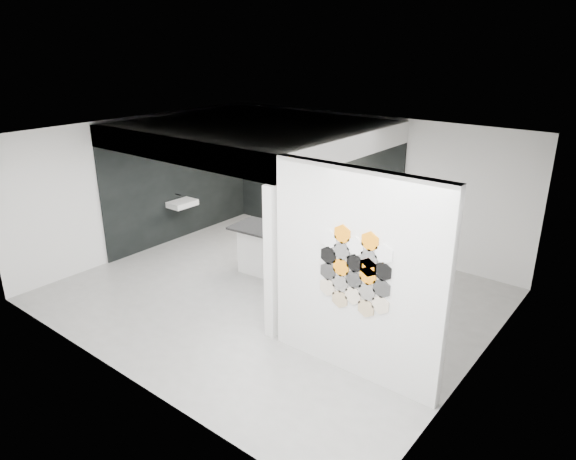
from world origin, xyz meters
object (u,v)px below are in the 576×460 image
(partition_panel, at_px, (356,276))
(glass_bowl, at_px, (367,186))
(utensil_cup, at_px, (277,170))
(stockpot, at_px, (284,169))
(wall_basin, at_px, (182,204))
(kettle, at_px, (344,180))
(glass_vase, at_px, (367,186))
(kitchen_island, at_px, (280,252))
(bottle_dark, at_px, (307,173))

(partition_panel, bearing_deg, glass_bowl, 118.23)
(utensil_cup, bearing_deg, stockpot, 0.00)
(glass_bowl, bearing_deg, wall_basin, -148.65)
(kettle, relative_size, glass_vase, 1.55)
(stockpot, height_order, kettle, stockpot)
(partition_panel, bearing_deg, kitchen_island, 147.40)
(stockpot, distance_m, bottle_dark, 0.65)
(wall_basin, xyz_separation_m, bottle_dark, (1.85, 2.07, 0.56))
(glass_vase, distance_m, utensil_cup, 2.42)
(kettle, relative_size, bottle_dark, 1.14)
(stockpot, distance_m, glass_bowl, 2.19)
(bottle_dark, bearing_deg, stockpot, 180.00)
(kitchen_island, relative_size, utensil_cup, 21.47)
(bottle_dark, bearing_deg, glass_bowl, 0.00)
(kettle, relative_size, glass_bowl, 1.27)
(kitchen_island, relative_size, bottle_dark, 10.76)
(partition_panel, distance_m, glass_bowl, 4.39)
(glass_bowl, height_order, glass_vase, glass_vase)
(glass_vase, bearing_deg, glass_bowl, 0.00)
(wall_basin, relative_size, glass_bowl, 3.88)
(kitchen_island, bearing_deg, bottle_dark, 109.80)
(wall_basin, height_order, bottle_dark, bottle_dark)
(glass_vase, xyz_separation_m, bottle_dark, (-1.54, 0.00, 0.02))
(kitchen_island, xyz_separation_m, stockpot, (-1.66, 2.20, 0.93))
(stockpot, relative_size, glass_bowl, 1.50)
(kitchen_island, bearing_deg, stockpot, 122.20)
(partition_panel, relative_size, glass_vase, 22.12)
(kitchen_island, relative_size, stockpot, 7.98)
(glass_vase, bearing_deg, wall_basin, -148.65)
(wall_basin, height_order, stockpot, stockpot)
(partition_panel, relative_size, wall_basin, 4.67)
(stockpot, xyz_separation_m, glass_bowl, (2.19, 0.00, -0.04))
(kettle, bearing_deg, glass_vase, -13.61)
(wall_basin, distance_m, utensil_cup, 2.34)
(wall_basin, bearing_deg, bottle_dark, 48.16)
(glass_bowl, xyz_separation_m, utensil_cup, (-2.42, 0.00, -0.01))
(wall_basin, xyz_separation_m, kitchen_island, (2.86, -0.13, -0.36))
(partition_panel, distance_m, wall_basin, 5.78)
(stockpot, distance_m, kettle, 1.62)
(wall_basin, relative_size, stockpot, 2.59)
(glass_bowl, bearing_deg, glass_vase, 0.00)
(kettle, bearing_deg, partition_panel, -69.19)
(partition_panel, relative_size, kettle, 14.28)
(kitchen_island, height_order, glass_bowl, kitchen_island)
(bottle_dark, xyz_separation_m, utensil_cup, (-0.88, 0.00, -0.04))
(kettle, bearing_deg, utensil_cup, 166.39)
(partition_panel, xyz_separation_m, kitchen_island, (-2.60, 1.67, -0.91))
(kitchen_island, bearing_deg, utensil_cup, 125.75)
(glass_bowl, bearing_deg, stockpot, 180.00)
(partition_panel, distance_m, kettle, 4.69)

